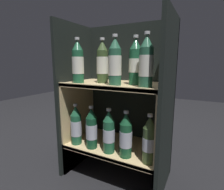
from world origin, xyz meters
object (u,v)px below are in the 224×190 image
at_px(bottle_upper_back_1, 135,63).
at_px(bottle_lower_front_2, 109,133).
at_px(bottle_lower_front_3, 126,136).
at_px(bottle_upper_back_0, 102,63).
at_px(bottle_lower_front_0, 76,126).
at_px(bottle_lower_front_4, 149,141).
at_px(bottle_upper_front_1, 115,63).
at_px(bottle_lower_front_1, 92,129).
at_px(bottle_upper_front_2, 146,63).
at_px(bottle_upper_front_0, 78,63).

xyz_separation_m(bottle_upper_back_1, bottle_lower_front_2, (-0.12, -0.08, -0.40)).
bearing_deg(bottle_lower_front_3, bottle_upper_back_1, 78.22).
bearing_deg(bottle_upper_back_0, bottle_lower_front_3, -21.99).
bearing_deg(bottle_lower_front_0, bottle_lower_front_2, 0.00).
distance_m(bottle_lower_front_3, bottle_lower_front_4, 0.13).
relative_size(bottle_upper_front_1, bottle_lower_front_3, 1.00).
bearing_deg(bottle_lower_front_4, bottle_lower_front_1, 180.00).
distance_m(bottle_upper_front_1, bottle_upper_back_1, 0.11).
bearing_deg(bottle_lower_front_3, bottle_upper_front_1, 180.00).
distance_m(bottle_upper_front_1, bottle_lower_front_3, 0.40).
distance_m(bottle_upper_front_2, bottle_lower_front_2, 0.45).
distance_m(bottle_upper_front_2, bottle_lower_front_4, 0.40).
distance_m(bottle_upper_back_1, bottle_lower_front_2, 0.42).
relative_size(bottle_upper_front_2, bottle_lower_front_3, 1.00).
distance_m(bottle_upper_front_0, bottle_upper_front_1, 0.25).
bearing_deg(bottle_upper_back_1, bottle_upper_front_2, -42.41).
bearing_deg(bottle_upper_front_1, bottle_lower_front_0, 180.00).
height_order(bottle_upper_front_0, bottle_upper_back_0, same).
relative_size(bottle_upper_front_2, bottle_lower_front_1, 1.00).
distance_m(bottle_upper_front_0, bottle_upper_back_0, 0.15).
xyz_separation_m(bottle_upper_front_0, bottle_upper_front_1, (0.25, 0.00, -0.00)).
bearing_deg(bottle_upper_back_1, bottle_lower_front_1, -162.37).
bearing_deg(bottle_upper_front_0, bottle_upper_back_1, 13.16).
relative_size(bottle_upper_front_2, bottle_lower_front_2, 1.00).
bearing_deg(bottle_lower_front_4, bottle_upper_back_1, 146.01).
xyz_separation_m(bottle_upper_front_2, bottle_upper_back_0, (-0.29, 0.08, 0.00)).
relative_size(bottle_upper_front_0, bottle_upper_back_1, 1.00).
relative_size(bottle_upper_back_0, bottle_lower_front_0, 1.00).
distance_m(bottle_lower_front_1, bottle_lower_front_4, 0.36).
bearing_deg(bottle_lower_front_2, bottle_upper_back_1, 32.23).
relative_size(bottle_lower_front_2, bottle_lower_front_3, 1.00).
bearing_deg(bottle_lower_front_2, bottle_upper_front_2, 0.00).
bearing_deg(bottle_lower_front_1, bottle_upper_front_2, 0.00).
distance_m(bottle_lower_front_1, bottle_lower_front_3, 0.23).
relative_size(bottle_upper_front_1, bottle_upper_back_0, 1.00).
distance_m(bottle_upper_back_0, bottle_upper_back_1, 0.21).
bearing_deg(bottle_lower_front_3, bottle_lower_front_0, 180.00).
distance_m(bottle_lower_front_0, bottle_lower_front_1, 0.12).
bearing_deg(bottle_lower_front_0, bottle_upper_back_0, 26.47).
distance_m(bottle_upper_front_0, bottle_lower_front_0, 0.40).
distance_m(bottle_upper_back_1, bottle_lower_front_4, 0.42).
height_order(bottle_upper_front_1, bottle_upper_back_0, same).
xyz_separation_m(bottle_lower_front_0, bottle_lower_front_2, (0.24, 0.00, 0.00)).
relative_size(bottle_lower_front_0, bottle_lower_front_3, 1.00).
height_order(bottle_lower_front_1, bottle_lower_front_2, same).
bearing_deg(bottle_upper_back_1, bottle_lower_front_3, -101.78).
height_order(bottle_lower_front_3, bottle_lower_front_4, same).
bearing_deg(bottle_lower_front_3, bottle_lower_front_2, 180.00).
bearing_deg(bottle_lower_front_0, bottle_upper_back_1, 12.03).
bearing_deg(bottle_upper_front_0, bottle_lower_front_3, 0.00).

